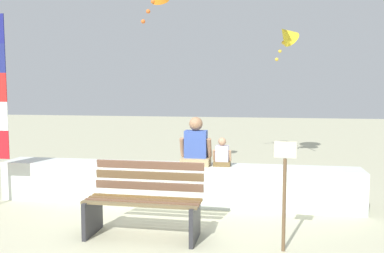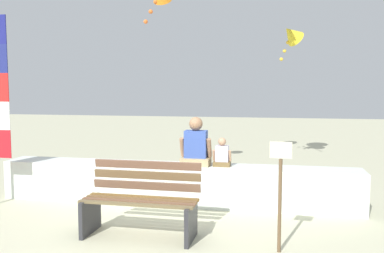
{
  "view_description": "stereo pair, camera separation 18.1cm",
  "coord_description": "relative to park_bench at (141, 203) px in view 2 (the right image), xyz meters",
  "views": [
    {
      "loc": [
        1.29,
        -5.13,
        1.82
      ],
      "look_at": [
        0.26,
        1.12,
        1.22
      ],
      "focal_mm": 38.82,
      "sensor_mm": 36.0,
      "label": 1
    },
    {
      "loc": [
        1.47,
        -5.1,
        1.82
      ],
      "look_at": [
        0.26,
        1.12,
        1.22
      ],
      "focal_mm": 38.82,
      "sensor_mm": 36.0,
      "label": 2
    }
  ],
  "objects": [
    {
      "name": "seawall_ledge",
      "position": [
        0.09,
        1.45,
        -0.1
      ],
      "size": [
        5.61,
        0.56,
        0.62
      ],
      "primitive_type": "cube",
      "color": "silver",
      "rests_on": "ground"
    },
    {
      "name": "person_adult",
      "position": [
        0.41,
        1.47,
        0.5
      ],
      "size": [
        0.49,
        0.36,
        0.75
      ],
      "color": "tan",
      "rests_on": "seawall_ledge"
    },
    {
      "name": "sign_post",
      "position": [
        1.66,
        -0.23,
        0.33
      ],
      "size": [
        0.24,
        0.05,
        1.23
      ],
      "color": "brown",
      "rests_on": "ground"
    },
    {
      "name": "person_child",
      "position": [
        0.82,
        1.47,
        0.38
      ],
      "size": [
        0.29,
        0.21,
        0.44
      ],
      "color": "brown",
      "rests_on": "seawall_ledge"
    },
    {
      "name": "ground_plane",
      "position": [
        0.09,
        0.34,
        -0.4
      ],
      "size": [
        40.0,
        40.0,
        0.0
      ],
      "primitive_type": "plane",
      "color": "#BEBD9B"
    },
    {
      "name": "park_bench",
      "position": [
        0.0,
        0.0,
        0.0
      ],
      "size": [
        1.42,
        0.63,
        0.88
      ],
      "color": "brown",
      "rests_on": "ground"
    },
    {
      "name": "kite_yellow",
      "position": [
        1.93,
        4.79,
        2.58
      ],
      "size": [
        0.67,
        0.66,
        0.85
      ],
      "color": "yellow"
    }
  ]
}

